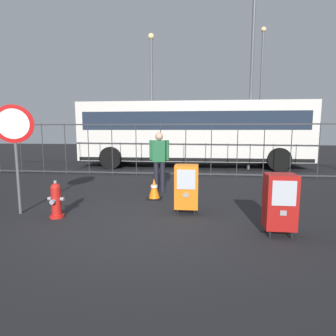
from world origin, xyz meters
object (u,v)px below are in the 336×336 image
Objects in this scene: stop_sign at (15,136)px; street_light_near_right at (252,57)px; street_light_near_left at (261,85)px; pedestrian at (159,158)px; fire_hydrant at (56,200)px; newspaper_box_primary at (280,201)px; bus_near at (193,131)px; newspaper_box_secondary at (186,186)px; street_light_far_left at (151,89)px; traffic_cone at (154,189)px.

stop_sign is 9.96m from street_light_near_right.
pedestrian is at bearing -114.43° from street_light_near_left.
fire_hydrant is 0.73× the size of newspaper_box_primary.
bus_near reaches higher than stop_sign.
newspaper_box_secondary is 0.46× the size of stop_sign.
pedestrian is 7.87m from street_light_far_left.
street_light_near_left is 0.94× the size of street_light_near_right.
bus_near is at bearing 162.12° from street_light_near_right.
newspaper_box_primary is 0.15× the size of street_light_far_left.
street_light_near_right is at bearing 83.85° from newspaper_box_primary.
bus_near is at bearing 83.04° from traffic_cone.
bus_near is 3.42m from street_light_far_left.
newspaper_box_primary is at bearing -41.85° from traffic_cone.
street_light_far_left is at bearing 155.09° from street_light_near_right.
stop_sign is at bearing 172.87° from newspaper_box_primary.
bus_near is 1.24× the size of street_light_near_right.
stop_sign is at bearing -136.97° from pedestrian.
bus_near is 7.09m from street_light_near_left.
stop_sign reaches higher than traffic_cone.
street_light_near_left is at bearing 60.45° from stop_sign.
stop_sign is at bearing -96.85° from street_light_far_left.
street_light_far_left is at bearing 100.07° from traffic_cone.
traffic_cone is 6.83m from bus_near.
street_light_far_left reaches higher than pedestrian.
pedestrian is at bearing -98.61° from bus_near.
fire_hydrant is 8.80m from bus_near.
fire_hydrant is 2.62m from newspaper_box_secondary.
pedestrian is 0.16× the size of bus_near.
newspaper_box_primary and newspaper_box_secondary have the same top height.
newspaper_box_primary is 9.10m from street_light_near_right.
fire_hydrant is at bearing -116.27° from street_light_near_left.
newspaper_box_secondary reaches higher than fire_hydrant.
newspaper_box_secondary is at bearing -107.59° from street_light_near_left.
street_light_near_left is (4.05, 12.77, 4.00)m from newspaper_box_secondary.
traffic_cone is 8.91m from street_light_far_left.
street_light_near_left is (4.10, 5.02, 2.87)m from bus_near.
bus_near reaches higher than newspaper_box_primary.
stop_sign is 9.91m from street_light_far_left.
fire_hydrant is at bearing -123.47° from street_light_near_right.
fire_hydrant is 1.41× the size of traffic_cone.
pedestrian reaches higher than newspaper_box_secondary.
traffic_cone is (-0.01, -0.85, -0.69)m from pedestrian.
newspaper_box_primary is 1.92× the size of traffic_cone.
street_light_far_left is (-1.43, 7.16, 2.94)m from pedestrian.
newspaper_box_secondary is at bearing 146.11° from newspaper_box_primary.
newspaper_box_primary is at bearing -96.15° from street_light_near_right.
street_light_near_right reaches higher than street_light_near_left.
newspaper_box_secondary is (-1.57, 1.06, 0.00)m from newspaper_box_primary.
newspaper_box_secondary is at bearing 12.95° from fire_hydrant.
street_light_near_right is at bearing 56.50° from pedestrian.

